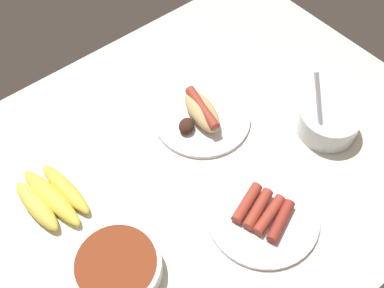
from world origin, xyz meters
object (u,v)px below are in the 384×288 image
bowl_chili (117,267)px  plate_sausages (263,214)px  bowl_coleslaw (329,121)px  banana_bunch (51,198)px  plate_hotdog_assembled (201,115)px

bowl_chili → plate_sausages: 31.51cm
bowl_chili → bowl_coleslaw: size_ratio=1.10×
banana_bunch → bowl_coleslaw: 64.81cm
bowl_coleslaw → bowl_chili: bearing=-2.5°
bowl_chili → banana_bunch: bowl_chili is taller
banana_bunch → bowl_chili: bearing=95.7°
bowl_chili → plate_sausages: bowl_chili is taller
plate_hotdog_assembled → banana_bunch: (39.13, -3.18, -0.15)cm
plate_sausages → bowl_coleslaw: bowl_coleslaw is taller
plate_sausages → bowl_coleslaw: size_ratio=1.51×
banana_bunch → plate_sausages: (-32.24, 31.28, -0.70)cm
plate_hotdog_assembled → plate_sausages: (6.89, 28.10, -0.84)cm
bowl_chili → plate_sausages: size_ratio=0.73×
banana_bunch → bowl_coleslaw: (-59.99, 24.46, 1.77)cm
bowl_chili → plate_sausages: bearing=162.8°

